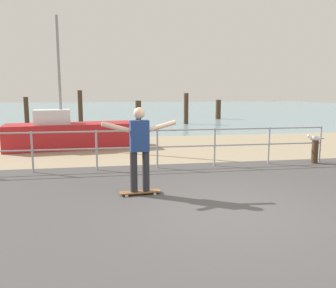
# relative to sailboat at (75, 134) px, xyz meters

# --- Properties ---
(ground_plane) EXTENTS (24.00, 10.00, 0.04)m
(ground_plane) POSITION_rel_sailboat_xyz_m (3.15, -8.37, -0.52)
(ground_plane) COLOR #474444
(ground_plane) RESTS_ON ground
(beach_strip) EXTENTS (24.00, 6.00, 0.04)m
(beach_strip) POSITION_rel_sailboat_xyz_m (3.15, -0.37, -0.52)
(beach_strip) COLOR tan
(beach_strip) RESTS_ON ground
(sea_surface) EXTENTS (72.00, 50.00, 0.04)m
(sea_surface) POSITION_rel_sailboat_xyz_m (3.15, 27.63, -0.52)
(sea_surface) COLOR #75939E
(sea_surface) RESTS_ON ground
(railing_fence) EXTENTS (12.63, 0.05, 1.05)m
(railing_fence) POSITION_rel_sailboat_xyz_m (0.88, -3.77, 0.18)
(railing_fence) COLOR #9EA0A5
(railing_fence) RESTS_ON ground
(sailboat) EXTENTS (5.05, 1.99, 4.58)m
(sailboat) POSITION_rel_sailboat_xyz_m (0.00, 0.00, 0.00)
(sailboat) COLOR #B21E23
(sailboat) RESTS_ON ground
(skateboard) EXTENTS (0.81, 0.26, 0.08)m
(skateboard) POSITION_rel_sailboat_xyz_m (1.79, -6.10, -0.45)
(skateboard) COLOR brown
(skateboard) RESTS_ON ground
(skateboarder) EXTENTS (1.45, 0.23, 1.65)m
(skateboarder) POSITION_rel_sailboat_xyz_m (1.79, -6.10, 0.50)
(skateboarder) COLOR #26262B
(skateboarder) RESTS_ON skateboard
(bollard_short) EXTENTS (0.18, 0.18, 0.65)m
(bollard_short) POSITION_rel_sailboat_xyz_m (6.92, -3.92, -0.19)
(bollard_short) COLOR #422D1E
(bollard_short) RESTS_ON ground
(seagull) EXTENTS (0.47, 0.26, 0.18)m
(seagull) POSITION_rel_sailboat_xyz_m (6.91, -3.91, 0.21)
(seagull) COLOR white
(seagull) RESTS_ON bollard_short
(groyne_post_0) EXTENTS (0.27, 0.27, 1.70)m
(groyne_post_0) POSITION_rel_sailboat_xyz_m (-3.60, 8.87, 0.33)
(groyne_post_0) COLOR #422D1E
(groyne_post_0) RESTS_ON ground
(groyne_post_1) EXTENTS (0.26, 0.26, 2.09)m
(groyne_post_1) POSITION_rel_sailboat_xyz_m (-0.42, 7.97, 0.53)
(groyne_post_1) COLOR #422D1E
(groyne_post_1) RESTS_ON ground
(groyne_post_2) EXTENTS (0.30, 0.30, 1.54)m
(groyne_post_2) POSITION_rel_sailboat_xyz_m (2.75, 5.75, 0.25)
(groyne_post_2) COLOR #422D1E
(groyne_post_2) RESTS_ON ground
(groyne_post_3) EXTENTS (0.28, 0.28, 1.92)m
(groyne_post_3) POSITION_rel_sailboat_xyz_m (5.93, 8.30, 0.44)
(groyne_post_3) COLOR #422D1E
(groyne_post_3) RESTS_ON ground
(groyne_post_4) EXTENTS (0.38, 0.38, 1.42)m
(groyne_post_4) POSITION_rel_sailboat_xyz_m (9.11, 11.72, 0.19)
(groyne_post_4) COLOR #422D1E
(groyne_post_4) RESTS_ON ground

